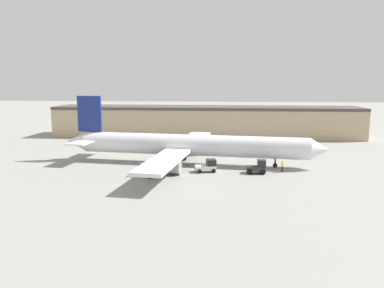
% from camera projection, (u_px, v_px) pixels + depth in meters
% --- Properties ---
extents(ground_plane, '(400.00, 400.00, 0.00)m').
position_uv_depth(ground_plane, '(192.00, 164.00, 62.66)').
color(ground_plane, gray).
extents(terminal_building, '(75.36, 11.48, 7.52)m').
position_uv_depth(terminal_building, '(206.00, 121.00, 93.99)').
color(terminal_building, tan).
rests_on(terminal_building, ground_plane).
extents(airplane, '(44.54, 38.09, 11.18)m').
position_uv_depth(airplane, '(186.00, 145.00, 62.36)').
color(airplane, silver).
rests_on(airplane, ground_plane).
extents(ground_crew_worker, '(0.39, 0.39, 1.78)m').
position_uv_depth(ground_crew_worker, '(283.00, 166.00, 56.63)').
color(ground_crew_worker, '#1E2338').
rests_on(ground_crew_worker, ground_plane).
extents(baggage_tug, '(2.86, 1.91, 2.07)m').
position_uv_depth(baggage_tug, '(258.00, 167.00, 55.90)').
color(baggage_tug, '#2D2D33').
rests_on(baggage_tug, ground_plane).
extents(belt_loader_truck, '(3.45, 3.08, 1.94)m').
position_uv_depth(belt_loader_truck, '(149.00, 171.00, 53.87)').
color(belt_loader_truck, silver).
rests_on(belt_loader_truck, ground_plane).
extents(pushback_tug, '(3.40, 2.63, 1.92)m').
position_uv_depth(pushback_tug, '(207.00, 166.00, 56.92)').
color(pushback_tug, silver).
rests_on(pushback_tug, ground_plane).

